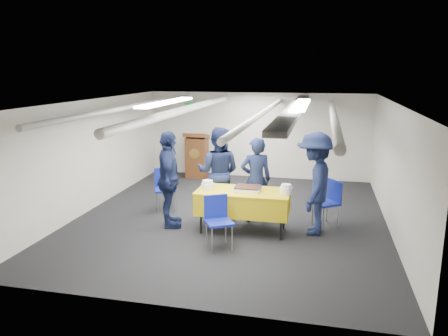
{
  "coord_description": "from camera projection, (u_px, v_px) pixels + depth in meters",
  "views": [
    {
      "loc": [
        1.71,
        -8.17,
        2.9
      ],
      "look_at": [
        -0.1,
        -0.2,
        1.05
      ],
      "focal_mm": 35.0,
      "sensor_mm": 36.0,
      "label": 1
    }
  ],
  "objects": [
    {
      "name": "chair_right",
      "position": [
        330.0,
        198.0,
        8.21
      ],
      "size": [
        0.59,
        0.59,
        0.87
      ],
      "color": "gray",
      "rests_on": "ground"
    },
    {
      "name": "sailor_b",
      "position": [
        218.0,
        172.0,
        8.67
      ],
      "size": [
        0.88,
        0.69,
        1.81
      ],
      "primitive_type": "imported",
      "rotation": [
        0.0,
        0.0,
        3.13
      ],
      "color": "black",
      "rests_on": "ground"
    },
    {
      "name": "plate_stack_right",
      "position": [
        286.0,
        190.0,
        7.62
      ],
      "size": [
        0.21,
        0.21,
        0.18
      ],
      "color": "white",
      "rests_on": "serving_table"
    },
    {
      "name": "chair_left",
      "position": [
        164.0,
        185.0,
        9.18
      ],
      "size": [
        0.56,
        0.56,
        0.87
      ],
      "color": "gray",
      "rests_on": "ground"
    },
    {
      "name": "ground",
      "position": [
        231.0,
        217.0,
        8.78
      ],
      "size": [
        7.0,
        7.0,
        0.0
      ],
      "primitive_type": "plane",
      "color": "black",
      "rests_on": "ground"
    },
    {
      "name": "sheet_cake",
      "position": [
        248.0,
        188.0,
        7.84
      ],
      "size": [
        0.48,
        0.37,
        0.09
      ],
      "color": "white",
      "rests_on": "serving_table"
    },
    {
      "name": "sailor_c",
      "position": [
        169.0,
        180.0,
        8.07
      ],
      "size": [
        0.75,
        1.15,
        1.81
      ],
      "primitive_type": "imported",
      "rotation": [
        0.0,
        0.0,
        1.89
      ],
      "color": "black",
      "rests_on": "ground"
    },
    {
      "name": "plate_stack_left",
      "position": [
        208.0,
        185.0,
        7.92
      ],
      "size": [
        0.23,
        0.23,
        0.16
      ],
      "color": "white",
      "rests_on": "serving_table"
    },
    {
      "name": "sailor_a",
      "position": [
        256.0,
        180.0,
        8.4
      ],
      "size": [
        0.7,
        0.57,
        1.65
      ],
      "primitive_type": "imported",
      "rotation": [
        0.0,
        0.0,
        3.48
      ],
      "color": "black",
      "rests_on": "ground"
    },
    {
      "name": "podium",
      "position": [
        197.0,
        155.0,
        11.89
      ],
      "size": [
        0.62,
        0.53,
        1.25
      ],
      "color": "brown",
      "rests_on": "ground"
    },
    {
      "name": "chair_near",
      "position": [
        218.0,
        216.0,
        7.22
      ],
      "size": [
        0.57,
        0.57,
        0.87
      ],
      "color": "gray",
      "rests_on": "ground"
    },
    {
      "name": "sailor_d",
      "position": [
        315.0,
        184.0,
        7.72
      ],
      "size": [
        0.77,
        1.24,
        1.85
      ],
      "primitive_type": "imported",
      "rotation": [
        0.0,
        0.0,
        -1.64
      ],
      "color": "black",
      "rests_on": "ground"
    },
    {
      "name": "serving_table",
      "position": [
        243.0,
        202.0,
        7.89
      ],
      "size": [
        1.68,
        0.81,
        0.77
      ],
      "color": "black",
      "rests_on": "ground"
    },
    {
      "name": "room_shell",
      "position": [
        240.0,
        125.0,
        8.75
      ],
      "size": [
        6.0,
        7.0,
        2.3
      ],
      "color": "silver",
      "rests_on": "ground"
    }
  ]
}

